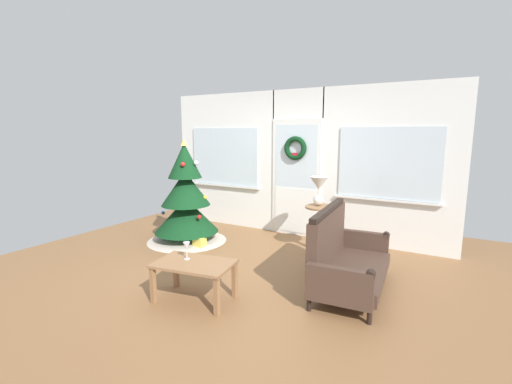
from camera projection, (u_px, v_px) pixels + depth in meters
name	position (u px, v px, depth m)	size (l,w,h in m)	color
ground_plane	(232.00, 273.00, 4.61)	(6.76, 6.76, 0.00)	brown
back_wall_with_door	(297.00, 163.00, 6.17)	(5.20, 0.19, 2.55)	white
christmas_tree	(186.00, 204.00, 5.88)	(1.33, 1.33, 1.72)	#4C331E
settee_sofa	(343.00, 257.00, 4.11)	(0.82, 1.55, 0.96)	black
side_table	(321.00, 220.00, 5.31)	(0.50, 0.48, 0.72)	#8E6642
table_lamp	(319.00, 187.00, 5.29)	(0.28, 0.28, 0.44)	silver
coffee_table	(194.00, 268.00, 3.81)	(0.91, 0.65, 0.43)	#8E6642
wine_glass	(187.00, 247.00, 3.87)	(0.08, 0.08, 0.20)	silver
gift_box	(200.00, 242.00, 5.62)	(0.17, 0.16, 0.17)	#D8C64C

